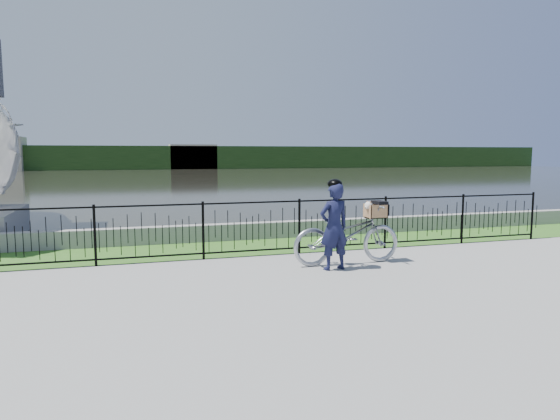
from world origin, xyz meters
name	(u,v)px	position (x,y,z in m)	size (l,w,h in m)	color
ground	(275,274)	(0.00, 0.00, 0.00)	(120.00, 120.00, 0.00)	gray
grass_strip	(242,247)	(0.00, 2.60, 0.00)	(60.00, 2.00, 0.01)	#366820
water	(158,179)	(0.00, 33.00, 0.00)	(120.00, 120.00, 0.00)	#26261D
quay_wall	(233,232)	(0.00, 3.60, 0.20)	(60.00, 0.30, 0.40)	gray
fence	(253,228)	(0.00, 1.60, 0.58)	(14.00, 0.06, 1.15)	black
far_treeline	(145,158)	(0.00, 60.00, 1.50)	(120.00, 6.00, 3.00)	#234119
far_building_right	(193,157)	(6.00, 58.50, 1.60)	(6.00, 3.00, 3.20)	#A99F88
bicycle_rig	(347,234)	(1.54, 0.40, 0.57)	(2.12, 0.74, 1.20)	#A1A4AC
cyclist	(334,225)	(1.11, 0.04, 0.81)	(0.62, 0.46, 1.63)	#131534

